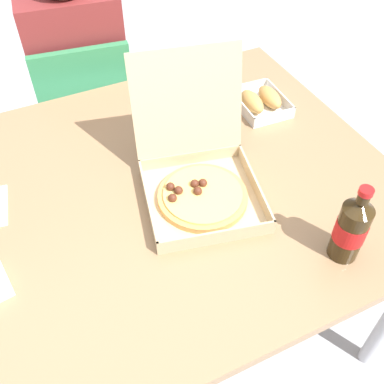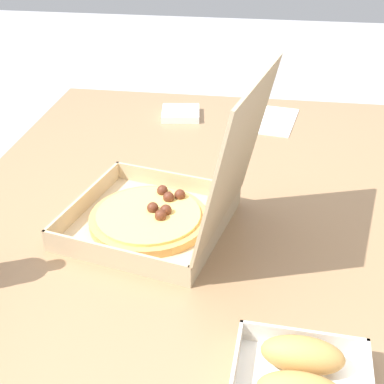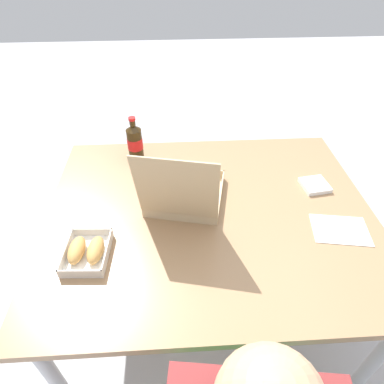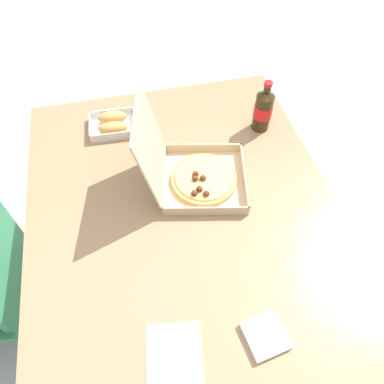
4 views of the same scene
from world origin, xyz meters
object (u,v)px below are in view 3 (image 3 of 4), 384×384
Objects in this scene: pizza_box_open at (185,193)px; cola_bottle at (135,142)px; paper_menu at (340,230)px; napkin_pile at (315,185)px; bread_side_box at (86,251)px.

pizza_box_open is 1.89× the size of cola_bottle.
pizza_box_open is 2.01× the size of paper_menu.
napkin_pile is at bearing 161.37° from cola_bottle.
paper_menu is at bearing 161.75° from pizza_box_open.
bread_side_box is 0.99m from napkin_pile.
pizza_box_open is 0.62m from paper_menu.
pizza_box_open reaches higher than cola_bottle.
pizza_box_open reaches higher than paper_menu.
bread_side_box is at bearing 19.23° from napkin_pile.
paper_menu is (-0.95, -0.07, -0.02)m from bread_side_box.
bread_side_box is at bearing 77.38° from cola_bottle.
bread_side_box is (0.36, 0.26, -0.02)m from pizza_box_open.
cola_bottle is 0.85m from napkin_pile.
napkin_pile is at bearing -173.56° from pizza_box_open.
cola_bottle is 2.04× the size of napkin_pile.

